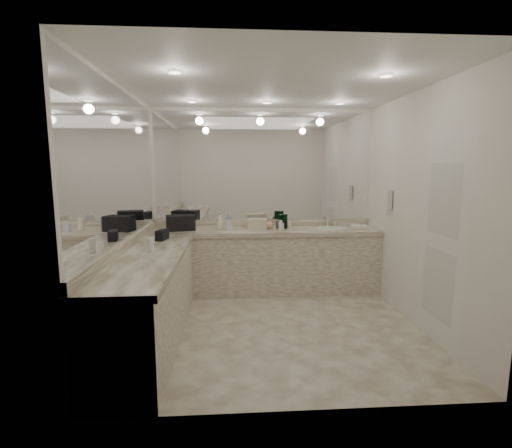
{
  "coord_description": "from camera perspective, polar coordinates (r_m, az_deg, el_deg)",
  "views": [
    {
      "loc": [
        -0.46,
        -3.94,
        1.75
      ],
      "look_at": [
        -0.18,
        0.4,
        1.09
      ],
      "focal_mm": 26.0,
      "sensor_mm": 36.0,
      "label": 1
    }
  ],
  "objects": [
    {
      "name": "floor",
      "position": [
        4.34,
        2.77,
        -15.24
      ],
      "size": [
        3.2,
        3.2,
        0.0
      ],
      "primitive_type": "plane",
      "color": "beige",
      "rests_on": "ground"
    },
    {
      "name": "ceiling",
      "position": [
        4.06,
        3.05,
        20.65
      ],
      "size": [
        3.2,
        3.2,
        0.0
      ],
      "primitive_type": "plane",
      "color": "white",
      "rests_on": "floor"
    },
    {
      "name": "wall_back",
      "position": [
        5.48,
        1.08,
        3.85
      ],
      "size": [
        3.2,
        0.02,
        2.6
      ],
      "primitive_type": "cube",
      "color": "white",
      "rests_on": "floor"
    },
    {
      "name": "wall_left",
      "position": [
        4.13,
        -19.76,
        1.8
      ],
      "size": [
        0.02,
        3.0,
        2.6
      ],
      "primitive_type": "cube",
      "color": "white",
      "rests_on": "floor"
    },
    {
      "name": "wall_right",
      "position": [
        4.47,
        23.74,
        2.07
      ],
      "size": [
        0.02,
        3.0,
        2.6
      ],
      "primitive_type": "cube",
      "color": "white",
      "rests_on": "floor"
    },
    {
      "name": "vanity_back_base",
      "position": [
        5.33,
        1.33,
        -5.89
      ],
      "size": [
        3.2,
        0.6,
        0.84
      ],
      "primitive_type": "cube",
      "color": "silver",
      "rests_on": "floor"
    },
    {
      "name": "vanity_back_top",
      "position": [
        5.23,
        1.35,
        -1.14
      ],
      "size": [
        3.2,
        0.64,
        0.06
      ],
      "primitive_type": "cube",
      "color": "beige",
      "rests_on": "vanity_back_base"
    },
    {
      "name": "vanity_left_base",
      "position": [
        3.96,
        -16.06,
        -11.38
      ],
      "size": [
        0.6,
        2.4,
        0.84
      ],
      "primitive_type": "cube",
      "color": "silver",
      "rests_on": "floor"
    },
    {
      "name": "vanity_left_top",
      "position": [
        3.83,
        -16.19,
        -5.04
      ],
      "size": [
        0.64,
        2.42,
        0.06
      ],
      "primitive_type": "cube",
      "color": "beige",
      "rests_on": "vanity_left_base"
    },
    {
      "name": "backsplash_back",
      "position": [
        5.5,
        1.08,
        0.19
      ],
      "size": [
        3.2,
        0.04,
        0.1
      ],
      "primitive_type": "cube",
      "color": "beige",
      "rests_on": "vanity_back_top"
    },
    {
      "name": "backsplash_left",
      "position": [
        4.17,
        -19.26,
        -2.97
      ],
      "size": [
        0.04,
        3.0,
        0.1
      ],
      "primitive_type": "cube",
      "color": "beige",
      "rests_on": "vanity_left_top"
    },
    {
      "name": "mirror_back",
      "position": [
        5.45,
        1.1,
        8.82
      ],
      "size": [
        3.12,
        0.01,
        1.55
      ],
      "primitive_type": "cube",
      "color": "white",
      "rests_on": "wall_back"
    },
    {
      "name": "mirror_left",
      "position": [
        4.1,
        -19.94,
        8.41
      ],
      "size": [
        0.01,
        2.92,
        1.55
      ],
      "primitive_type": "cube",
      "color": "white",
      "rests_on": "wall_left"
    },
    {
      "name": "sink",
      "position": [
        5.4,
        11.44,
        -0.72
      ],
      "size": [
        0.44,
        0.44,
        0.03
      ],
      "primitive_type": "cylinder",
      "color": "white",
      "rests_on": "vanity_back_top"
    },
    {
      "name": "faucet",
      "position": [
        5.59,
        10.9,
        0.38
      ],
      "size": [
        0.24,
        0.16,
        0.14
      ],
      "primitive_type": "cube",
      "color": "silver",
      "rests_on": "vanity_back_top"
    },
    {
      "name": "wall_phone",
      "position": [
        5.08,
        19.69,
        3.54
      ],
      "size": [
        0.06,
        0.1,
        0.24
      ],
      "primitive_type": "cube",
      "color": "white",
      "rests_on": "wall_right"
    },
    {
      "name": "door",
      "position": [
        4.07,
        26.59,
        -2.26
      ],
      "size": [
        0.02,
        0.82,
        2.1
      ],
      "primitive_type": "cube",
      "color": "white",
      "rests_on": "wall_right"
    },
    {
      "name": "black_toiletry_bag",
      "position": [
        5.23,
        -11.53,
        0.23
      ],
      "size": [
        0.43,
        0.32,
        0.22
      ],
      "primitive_type": "cube",
      "rotation": [
        0.0,
        0.0,
        0.25
      ],
      "color": "black",
      "rests_on": "vanity_back_top"
    },
    {
      "name": "black_bag_spill",
      "position": [
        4.59,
        -14.24,
        -1.63
      ],
      "size": [
        0.14,
        0.23,
        0.12
      ],
      "primitive_type": "cube",
      "rotation": [
        0.0,
        0.0,
        -0.19
      ],
      "color": "black",
      "rests_on": "vanity_left_top"
    },
    {
      "name": "cream_cosmetic_case",
      "position": [
        5.22,
        0.25,
        0.02
      ],
      "size": [
        0.29,
        0.2,
        0.15
      ],
      "primitive_type": "cube",
      "rotation": [
        0.0,
        0.0,
        -0.18
      ],
      "color": "beige",
      "rests_on": "vanity_back_top"
    },
    {
      "name": "hand_towel",
      "position": [
        5.53,
        15.58,
        -0.4
      ],
      "size": [
        0.24,
        0.17,
        0.04
      ],
      "primitive_type": "cube",
      "rotation": [
        0.0,
        0.0,
        -0.09
      ],
      "color": "white",
      "rests_on": "vanity_back_top"
    },
    {
      "name": "lotion_left",
      "position": [
        3.94,
        -16.0,
        -3.08
      ],
      "size": [
        0.07,
        0.07,
        0.16
      ],
      "primitive_type": "cylinder",
      "color": "white",
      "rests_on": "vanity_left_top"
    },
    {
      "name": "soap_bottle_a",
      "position": [
        5.26,
        -5.6,
        0.49
      ],
      "size": [
        0.12,
        0.12,
        0.23
      ],
      "primitive_type": "imported",
      "rotation": [
        0.0,
        0.0,
        0.38
      ],
      "color": "white",
      "rests_on": "vanity_back_top"
    },
    {
      "name": "soap_bottle_b",
      "position": [
        5.12,
        -4.23,
        -0.05
      ],
      "size": [
        0.09,
        0.09,
        0.17
      ],
      "primitive_type": "imported",
      "rotation": [
        0.0,
        0.0,
        0.24
      ],
      "color": "silver",
      "rests_on": "vanity_back_top"
    },
    {
      "name": "soap_bottle_c",
      "position": [
        5.25,
        2.09,
        0.08
      ],
      "size": [
        0.15,
        0.15,
        0.15
      ],
      "primitive_type": "imported",
      "rotation": [
        0.0,
        0.0,
        0.28
      ],
      "color": "tan",
      "rests_on": "vanity_back_top"
    },
    {
      "name": "green_bottle_0",
      "position": [
        5.31,
        3.75,
        0.41
      ],
      "size": [
        0.07,
        0.07,
        0.2
      ],
      "primitive_type": "cylinder",
      "color": "#0C4920",
      "rests_on": "vanity_back_top"
    },
    {
      "name": "green_bottle_1",
      "position": [
        5.32,
        3.82,
        0.43
      ],
      "size": [
        0.07,
        0.07,
        0.2
      ],
      "primitive_type": "cylinder",
      "color": "#0C4920",
      "rests_on": "vanity_back_top"
    },
    {
      "name": "green_bottle_2",
      "position": [
        5.34,
        4.5,
        0.46
      ],
      "size": [
        0.07,
        0.07,
        0.2
      ],
      "primitive_type": "cylinder",
      "color": "#0C4920",
      "rests_on": "vanity_back_top"
    },
    {
      "name": "green_bottle_3",
      "position": [
        5.38,
        3.85,
        0.43
      ],
      "size": [
        0.07,
        0.07,
        0.18
      ],
      "primitive_type": "cylinder",
      "color": "#0C4920",
      "rests_on": "vanity_back_top"
    },
    {
      "name": "green_bottle_4",
      "position": [
        5.27,
        4.41,
        0.25
      ],
      "size": [
        0.07,
        0.07,
        0.18
      ],
      "primitive_type": "cylinder",
      "color": "#0C4920",
      "rests_on": "vanity_back_top"
    },
    {
      "name": "amenity_bottle_0",
      "position": [
        5.17,
        3.78,
        -0.16
      ],
      "size": [
        0.05,
        0.05,
        0.14
      ],
      "primitive_type": "cylinder",
      "color": "white",
      "rests_on": "vanity_back_top"
    },
    {
      "name": "amenity_bottle_1",
      "position": [
        5.21,
        4.12,
        -0.32
      ],
      "size": [
        0.04,
        0.04,
        0.09
      ],
      "primitive_type": "cylinder",
      "color": "silver",
      "rests_on": "vanity_back_top"
    },
    {
      "name": "amenity_bottle_2",
      "position": [
        5.22,
        0.31,
        -0.22
      ],
      "size": [
        0.04,
        0.04,
        0.11
      ],
      "primitive_type": "cylinder",
      "color": "#9966B2",
      "rests_on": "vanity_back_top"
    },
    {
      "name": "amenity_bottle_3",
      "position": [
        5.33,
        5.12,
        -0.04
      ],
      "size": [
        0.07,
        0.07,
        0.11
      ],
      "primitive_type": "cylinder",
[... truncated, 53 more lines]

